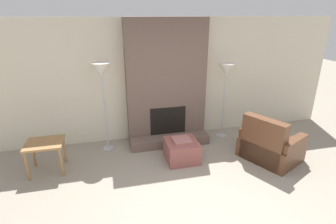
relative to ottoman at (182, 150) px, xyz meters
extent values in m
plane|color=gray|center=(-0.07, -1.54, -0.20)|extent=(24.00, 24.00, 0.00)
cube|color=beige|center=(-0.07, 1.20, 1.10)|extent=(8.05, 0.06, 2.60)
cube|color=brown|center=(-0.07, 1.00, 1.10)|extent=(1.68, 0.35, 2.60)
cube|color=brown|center=(-0.07, 0.64, -0.11)|extent=(1.68, 0.36, 0.19)
cube|color=black|center=(-0.07, 0.82, 0.29)|extent=(0.77, 0.02, 0.60)
cube|color=#8C4C47|center=(0.00, 0.00, -0.01)|extent=(0.60, 0.61, 0.39)
cube|color=#A56660|center=(0.00, 0.00, 0.21)|extent=(0.33, 0.34, 0.05)
cube|color=brown|center=(1.69, -0.35, 0.00)|extent=(1.19, 1.26, 0.40)
cube|color=brown|center=(1.40, -0.49, 0.25)|extent=(0.54, 0.83, 0.91)
cube|color=brown|center=(1.87, -0.72, 0.08)|extent=(0.75, 0.48, 0.57)
cube|color=brown|center=(1.51, 0.03, 0.08)|extent=(0.75, 0.48, 0.57)
cube|color=#9E7042|center=(-2.43, 0.19, 0.35)|extent=(0.62, 0.54, 0.04)
cylinder|color=#9E7042|center=(-2.70, -0.04, 0.06)|extent=(0.04, 0.04, 0.53)
cylinder|color=#9E7042|center=(-2.16, -0.04, 0.06)|extent=(0.04, 0.04, 0.53)
cylinder|color=#9E7042|center=(-2.70, 0.42, 0.06)|extent=(0.04, 0.04, 0.53)
cylinder|color=#9E7042|center=(-2.16, 0.42, 0.06)|extent=(0.04, 0.04, 0.53)
cylinder|color=#ADADB2|center=(-1.37, 0.78, -0.19)|extent=(0.21, 0.21, 0.02)
cylinder|color=#ADADB2|center=(-1.37, 0.78, 0.58)|extent=(0.03, 0.03, 1.54)
cone|color=silver|center=(-1.37, 0.78, 1.47)|extent=(0.36, 0.36, 0.25)
cylinder|color=#ADADB2|center=(1.18, 0.78, -0.19)|extent=(0.21, 0.21, 0.02)
cylinder|color=#ADADB2|center=(1.18, 0.78, 0.52)|extent=(0.03, 0.03, 1.41)
cone|color=silver|center=(1.18, 0.78, 1.35)|extent=(0.36, 0.36, 0.25)
camera|label=1|loc=(-1.30, -4.24, 2.46)|focal=28.00mm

